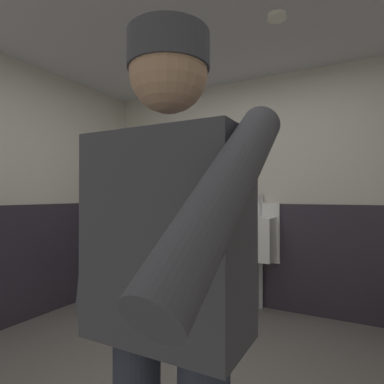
% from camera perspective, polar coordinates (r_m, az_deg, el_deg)
% --- Properties ---
extents(wall_back, '(4.51, 0.12, 2.55)m').
position_cam_1_polar(wall_back, '(3.65, 12.86, 0.08)').
color(wall_back, beige).
rests_on(wall_back, ground_plane).
extents(wainscot_band_back, '(3.91, 0.03, 1.14)m').
position_cam_1_polar(wainscot_band_back, '(3.63, 12.56, -11.08)').
color(wainscot_band_back, '#2D2833').
rests_on(wainscot_band_back, ground_plane).
extents(downlight_far, '(0.14, 0.14, 0.03)m').
position_cam_1_polar(downlight_far, '(2.69, 15.09, 28.28)').
color(downlight_far, white).
extents(urinal_left, '(0.40, 0.34, 1.24)m').
position_cam_1_polar(urinal_left, '(3.75, 0.71, -7.56)').
color(urinal_left, white).
rests_on(urinal_left, ground_plane).
extents(urinal_middle, '(0.40, 0.34, 1.24)m').
position_cam_1_polar(urinal_middle, '(3.46, 11.87, -8.13)').
color(urinal_middle, white).
rests_on(urinal_middle, ground_plane).
extents(privacy_divider_panel, '(0.04, 0.40, 0.90)m').
position_cam_1_polar(privacy_divider_panel, '(3.51, 5.63, -5.20)').
color(privacy_divider_panel, '#4C4C51').
extents(person, '(0.66, 0.60, 1.69)m').
position_cam_1_polar(person, '(0.91, -4.60, -15.72)').
color(person, '#2D3342').
rests_on(person, ground_plane).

